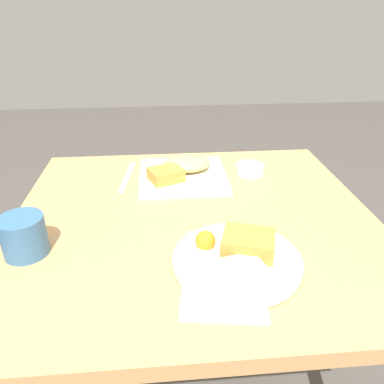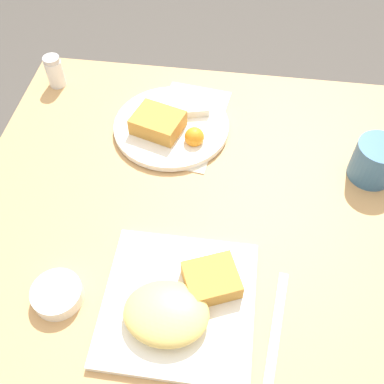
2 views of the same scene
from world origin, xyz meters
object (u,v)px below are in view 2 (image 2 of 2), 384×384
Objects in this scene: sauce_ramekin at (57,294)px; butter_knife at (276,329)px; salt_shaker at (55,73)px; plate_square_near at (178,303)px; coffee_mug at (375,161)px; plate_oval_far at (170,124)px.

butter_knife is (0.38, -0.01, -0.01)m from sauce_ramekin.
salt_shaker reaches higher than sauce_ramekin.
plate_square_near is 3.23× the size of salt_shaker.
plate_square_near is at bearing -135.39° from coffee_mug.
salt_shaker is 0.79m from coffee_mug.
plate_oval_far is 2.83× the size of coffee_mug.
plate_square_near is 0.17m from butter_knife.
plate_oval_far is at bearing 101.02° from plate_square_near.
sauce_ramekin is at bearing -147.48° from coffee_mug.
coffee_mug is (0.57, 0.37, 0.03)m from sauce_ramekin.
plate_oval_far is (-0.08, 0.43, -0.00)m from plate_square_near.
sauce_ramekin is at bearing 95.68° from butter_knife.
sauce_ramekin is (-0.21, -0.01, -0.01)m from plate_square_near.
sauce_ramekin reaches higher than butter_knife.
butter_knife is (0.57, -0.57, -0.03)m from salt_shaker.
butter_knife is at bearing -45.20° from salt_shaker.
plate_square_near is at bearing 91.65° from butter_knife.
salt_shaker is at bearing 108.21° from sauce_ramekin.
plate_oval_far is 1.25× the size of butter_knife.
plate_square_near reaches higher than butter_knife.
plate_oval_far is 0.45m from coffee_mug.
plate_oval_far is 0.46m from sauce_ramekin.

